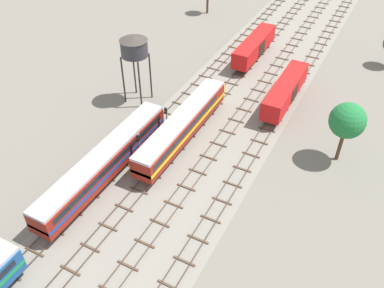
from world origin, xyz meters
TOP-DOWN VIEW (x-y plane):
  - ground_plane at (0.00, 56.00)m, footprint 480.00×480.00m
  - ballast_bed at (0.00, 56.00)m, footprint 17.86×176.00m
  - track_far_left at (-6.93, 57.00)m, footprint 2.40×126.00m
  - track_left at (-2.31, 57.00)m, footprint 2.40×126.00m
  - track_centre_left at (2.31, 57.00)m, footprint 2.40×126.00m
  - track_centre at (6.93, 57.00)m, footprint 2.40×126.00m
  - passenger_coach_far_left_near at (-6.93, 40.67)m, footprint 2.96×22.00m
  - diesel_railcar_left_mid at (-2.31, 51.09)m, footprint 2.96×20.50m
  - freight_boxcar_centre_midfar at (6.94, 65.72)m, footprint 2.87×14.00m
  - freight_boxcar_left_far at (-2.30, 77.16)m, footprint 2.87×14.00m
  - water_tower at (-13.00, 56.78)m, footprint 4.02×4.02m
  - signal_post_nearest at (-4.62, 44.52)m, footprint 0.28×0.47m
  - signal_post_near at (-4.62, 50.97)m, footprint 0.28×0.47m
  - lineside_tree_1 at (16.78, 56.88)m, footprint 4.36×4.36m

SIDE VIEW (x-z plane):
  - ground_plane at x=0.00m, z-range 0.00..0.00m
  - ballast_bed at x=0.00m, z-range 0.00..0.01m
  - track_far_left at x=-6.93m, z-range -0.01..0.28m
  - track_left at x=-2.31m, z-range -0.01..0.28m
  - track_centre_left at x=2.31m, z-range -0.01..0.28m
  - track_centre at x=6.93m, z-range -0.01..0.28m
  - freight_boxcar_centre_midfar at x=6.94m, z-range 0.65..4.25m
  - freight_boxcar_left_far at x=-2.30m, z-range 0.65..4.25m
  - diesel_railcar_left_mid at x=-2.31m, z-range 0.70..4.50m
  - passenger_coach_far_left_near at x=-6.93m, z-range 0.71..4.51m
  - signal_post_near at x=-4.62m, z-range 0.67..5.40m
  - signal_post_nearest at x=-4.62m, z-range 0.68..5.46m
  - lineside_tree_1 at x=16.78m, z-range 1.88..10.07m
  - water_tower at x=-13.00m, z-range 3.51..13.73m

